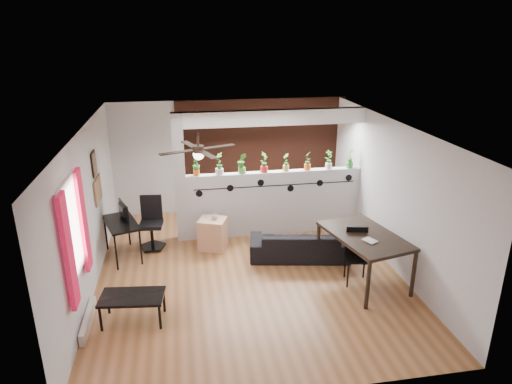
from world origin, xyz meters
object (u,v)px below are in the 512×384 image
Objects in this scene: potted_plant_3 at (264,161)px; sofa at (300,244)px; potted_plant_4 at (286,162)px; folding_chair at (357,250)px; potted_plant_5 at (308,160)px; cup at (215,217)px; potted_plant_6 at (329,159)px; potted_plant_2 at (242,163)px; coffee_table at (132,298)px; office_chair at (152,226)px; computer_desk at (121,225)px; cube_shelf at (213,234)px; dining_table at (364,239)px; potted_plant_1 at (219,163)px; potted_plant_0 at (196,166)px; potted_plant_7 at (350,158)px; ceiling_fan at (198,151)px.

potted_plant_3 reaches higher than sofa.
potted_plant_4 reaches higher than folding_chair.
potted_plant_5 reaches higher than cup.
sofa is (-0.89, -1.16, -1.30)m from potted_plant_6.
potted_plant_2 is 1.06× the size of potted_plant_6.
coffee_table is at bearing -144.75° from potted_plant_6.
potted_plant_4 reaches higher than office_chair.
potted_plant_5 is 0.45m from potted_plant_6.
potted_plant_5 is 0.99× the size of potted_plant_6.
potted_plant_2 is 2.60m from computer_desk.
dining_table is at bearing -12.51° from cube_shelf.
potted_plant_0 is at bearing 180.00° from potted_plant_1.
folding_chair is at bearing -106.03° from potted_plant_7.
potted_plant_6 reaches higher than computer_desk.
potted_plant_7 reaches higher than computer_desk.
cube_shelf is at bearing -154.88° from potted_plant_3.
sofa is at bearing 130.29° from dining_table.
coffee_table is at bearing -132.39° from potted_plant_3.
potted_plant_4 is 2.06m from cube_shelf.
potted_plant_1 is 1.81m from potted_plant_5.
folding_chair is (4.00, -1.54, -0.08)m from computer_desk.
potted_plant_1 reaches higher than computer_desk.
potted_plant_6 is 0.38× the size of office_chair.
ceiling_fan reaches higher than dining_table.
cube_shelf is 1.73m from computer_desk.
potted_plant_6 is 0.22× the size of dining_table.
potted_plant_6 is 1.96m from sofa.
potted_plant_3 is (1.35, -0.00, 0.03)m from potted_plant_0.
cube_shelf is 2.95m from dining_table.
potted_plant_2 reaches higher than dining_table.
potted_plant_0 is 0.93× the size of potted_plant_5.
potted_plant_6 reaches higher than sofa.
potted_plant_3 reaches higher than potted_plant_5.
potted_plant_0 is 3.46m from folding_chair.
potted_plant_6 is 0.35× the size of computer_desk.
coffee_table is (-2.01, -2.70, -1.19)m from potted_plant_2.
cube_shelf is at bearing 145.95° from dining_table.
potted_plant_1 is (0.47, 1.80, -0.73)m from ceiling_fan.
potted_plant_1 is at bearing 11.44° from office_chair.
potted_plant_5 is 3.87m from computer_desk.
potted_plant_3 is at bearing -180.00° from potted_plant_7.
cube_shelf is (-2.92, -0.52, -1.26)m from potted_plant_7.
potted_plant_5 is 0.38× the size of office_chair.
folding_chair is at bearing 8.82° from coffee_table.
cube_shelf is at bearing -141.71° from potted_plant_2.
folding_chair reaches higher than sofa.
cup is 0.13× the size of folding_chair.
potted_plant_4 is 1.35m from potted_plant_7.
potted_plant_7 is at bearing 0.00° from potted_plant_4.
potted_plant_2 is 3.36× the size of cup.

